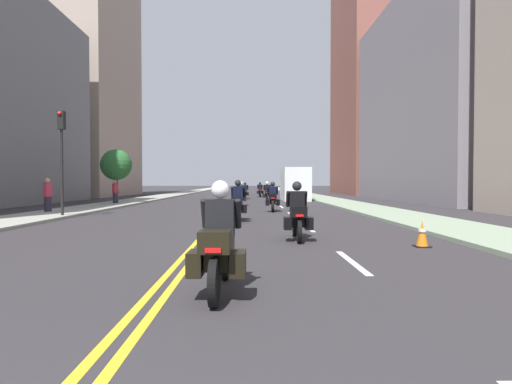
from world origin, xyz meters
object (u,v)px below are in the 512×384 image
(street_tree_0, at_px, (116,165))
(motorcycle_4, at_px, (241,196))
(motorcycle_3, at_px, (273,199))
(motorcycle_7, at_px, (260,191))
(parked_truck, at_px, (294,186))
(motorcycle_0, at_px, (220,247))
(motorcycle_5, at_px, (267,194))
(pedestrian_0, at_px, (115,192))
(motorcycle_6, at_px, (245,192))
(pedestrian_1, at_px, (48,195))
(traffic_cone_0, at_px, (422,234))
(motorcycle_1, at_px, (297,216))
(traffic_light_near, at_px, (62,144))
(motorcycle_2, at_px, (238,204))

(street_tree_0, bearing_deg, motorcycle_4, -12.69)
(motorcycle_3, height_order, motorcycle_4, motorcycle_4)
(motorcycle_7, xyz_separation_m, parked_truck, (2.81, -7.98, 0.64))
(motorcycle_0, relative_size, motorcycle_5, 0.94)
(pedestrian_0, bearing_deg, motorcycle_7, -2.58)
(motorcycle_6, bearing_deg, pedestrian_1, -115.24)
(motorcycle_4, relative_size, street_tree_0, 0.53)
(pedestrian_1, bearing_deg, traffic_cone_0, -103.13)
(motorcycle_3, height_order, motorcycle_6, motorcycle_3)
(motorcycle_1, bearing_deg, pedestrian_1, 142.53)
(motorcycle_3, xyz_separation_m, traffic_cone_0, (2.95, -12.12, -0.33))
(pedestrian_0, bearing_deg, motorcycle_5, -37.79)
(motorcycle_0, distance_m, motorcycle_7, 38.25)
(pedestrian_0, bearing_deg, pedestrian_1, -152.77)
(traffic_cone_0, relative_size, traffic_light_near, 0.14)
(pedestrian_0, relative_size, parked_truck, 0.26)
(traffic_cone_0, bearing_deg, motorcycle_1, 156.46)
(motorcycle_0, xyz_separation_m, pedestrian_0, (-8.94, 22.79, 0.23))
(motorcycle_0, relative_size, motorcycle_4, 1.01)
(traffic_light_near, relative_size, parked_truck, 0.72)
(motorcycle_2, distance_m, motorcycle_7, 27.52)
(pedestrian_1, bearing_deg, motorcycle_3, -58.36)
(motorcycle_7, bearing_deg, motorcycle_5, -90.09)
(pedestrian_0, bearing_deg, street_tree_0, 45.18)
(traffic_cone_0, bearing_deg, parked_truck, 90.60)
(motorcycle_4, bearing_deg, pedestrian_0, 174.73)
(traffic_cone_0, bearing_deg, pedestrian_0, 125.88)
(motorcycle_6, xyz_separation_m, traffic_light_near, (-7.81, -20.42, 2.61))
(pedestrian_0, bearing_deg, motorcycle_4, -66.13)
(motorcycle_5, height_order, pedestrian_0, pedestrian_0)
(motorcycle_4, bearing_deg, motorcycle_5, 71.65)
(motorcycle_2, distance_m, pedestrian_1, 10.25)
(motorcycle_0, xyz_separation_m, motorcycle_7, (1.52, 38.22, -0.02))
(motorcycle_0, relative_size, traffic_cone_0, 3.30)
(motorcycle_4, bearing_deg, pedestrian_1, -140.71)
(street_tree_0, bearing_deg, motorcycle_5, 16.35)
(pedestrian_1, bearing_deg, motorcycle_2, -88.55)
(motorcycle_5, bearing_deg, pedestrian_1, -132.56)
(motorcycle_0, bearing_deg, motorcycle_1, 74.29)
(traffic_light_near, height_order, pedestrian_0, traffic_light_near)
(motorcycle_2, relative_size, traffic_light_near, 0.47)
(motorcycle_2, distance_m, motorcycle_3, 5.72)
(pedestrian_1, relative_size, parked_truck, 0.27)
(street_tree_0, bearing_deg, motorcycle_3, -34.55)
(motorcycle_6, relative_size, traffic_light_near, 0.47)
(motorcycle_3, height_order, pedestrian_1, pedestrian_1)
(motorcycle_4, bearing_deg, street_tree_0, 169.73)
(motorcycle_7, height_order, traffic_cone_0, motorcycle_7)
(motorcycle_2, bearing_deg, motorcycle_3, 74.93)
(motorcycle_3, distance_m, pedestrian_1, 11.34)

